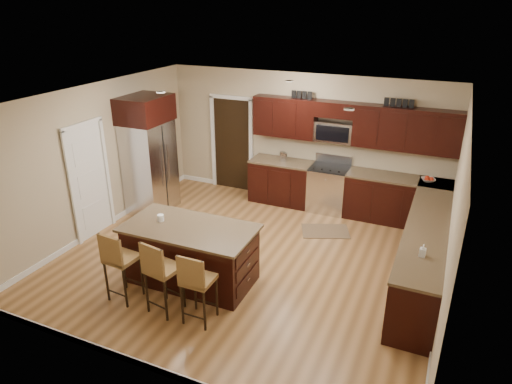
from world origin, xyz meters
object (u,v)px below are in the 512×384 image
at_px(island, 191,256).
at_px(stool_left, 118,259).
at_px(refrigerator, 149,154).
at_px(range, 329,188).
at_px(stool_mid, 160,270).
at_px(stool_right, 196,281).

height_order(island, stool_left, stool_left).
height_order(stool_left, refrigerator, refrigerator).
relative_size(range, island, 0.56).
height_order(stool_mid, refrigerator, refrigerator).
distance_m(range, stool_right, 4.25).
xyz_separation_m(range, refrigerator, (-3.30, -1.45, 0.73)).
height_order(range, island, range).
xyz_separation_m(stool_mid, refrigerator, (-2.13, 2.76, 0.52)).
distance_m(range, stool_mid, 4.37).
height_order(island, refrigerator, refrigerator).
relative_size(range, stool_mid, 1.01).
bearing_deg(stool_mid, range, 83.87).
height_order(range, stool_right, range).
bearing_deg(refrigerator, stool_left, -62.55).
height_order(range, refrigerator, refrigerator).
bearing_deg(stool_mid, stool_left, -170.55).
distance_m(stool_right, refrigerator, 3.88).
bearing_deg(stool_left, stool_mid, 4.59).
height_order(stool_mid, stool_right, stool_mid).
bearing_deg(island, stool_mid, -87.79).
bearing_deg(refrigerator, stool_mid, -52.36).
relative_size(stool_left, refrigerator, 0.46).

